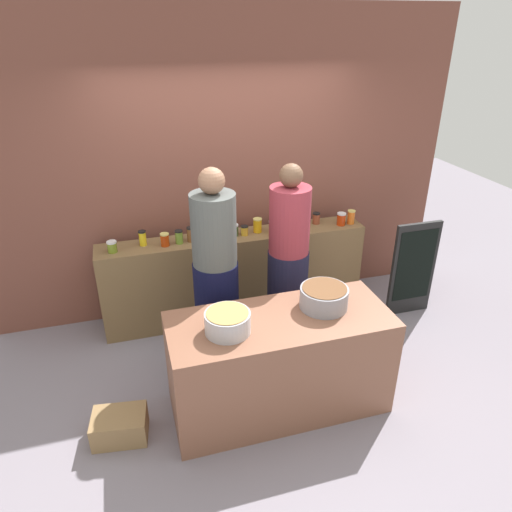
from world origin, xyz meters
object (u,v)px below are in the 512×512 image
cooking_pot_center (324,297)px  chalkboard_sign (413,269)px  preserve_jar_2 (165,240)px  preserve_jar_7 (244,230)px  preserve_jar_1 (143,238)px  preserve_jar_12 (316,218)px  bread_crate (120,426)px  preserve_jar_4 (191,234)px  cooking_pot_left (228,322)px  cook_with_tongs (216,281)px  preserve_jar_14 (351,217)px  preserve_jar_13 (341,219)px  preserve_jar_10 (282,223)px  preserve_jar_0 (112,247)px  preserve_jar_3 (179,237)px  preserve_jar_9 (273,227)px  preserve_jar_11 (294,222)px  preserve_jar_6 (234,230)px  preserve_jar_5 (218,230)px  preserve_jar_8 (258,225)px  cook_in_cap (288,269)px

cooking_pot_center → chalkboard_sign: size_ratio=0.36×
preserve_jar_2 → preserve_jar_7: size_ratio=1.29×
preserve_jar_1 → preserve_jar_2: preserve_jar_1 is taller
preserve_jar_12 → bread_crate: preserve_jar_12 is taller
cooking_pot_center → preserve_jar_4: bearing=121.3°
preserve_jar_4 → preserve_jar_7: bearing=-0.6°
chalkboard_sign → cooking_pot_left: bearing=-156.6°
preserve_jar_7 → cook_with_tongs: 0.81m
preserve_jar_14 → preserve_jar_13: bearing=-176.2°
cook_with_tongs → preserve_jar_10: bearing=40.3°
preserve_jar_1 → cook_with_tongs: (0.55, -0.72, -0.16)m
preserve_jar_0 → cook_with_tongs: cook_with_tongs is taller
preserve_jar_3 → cooking_pot_left: (0.14, -1.42, -0.07)m
preserve_jar_10 → cook_with_tongs: 1.13m
preserve_jar_0 → preserve_jar_9: bearing=-0.6°
preserve_jar_11 → chalkboard_sign: 1.33m
preserve_jar_7 → preserve_jar_11: size_ratio=0.95×
preserve_jar_1 → preserve_jar_12: size_ratio=1.23×
preserve_jar_6 → preserve_jar_9: size_ratio=0.87×
preserve_jar_11 → preserve_jar_12: 0.26m
preserve_jar_1 → cooking_pot_left: (0.47, -1.47, -0.07)m
preserve_jar_5 → preserve_jar_8: (0.40, -0.01, 0.01)m
preserve_jar_6 → preserve_jar_10: 0.52m
preserve_jar_8 → preserve_jar_11: (0.40, 0.02, -0.02)m
preserve_jar_7 → preserve_jar_13: size_ratio=0.74×
preserve_jar_4 → preserve_jar_7: preserve_jar_4 is taller
preserve_jar_0 → preserve_jar_9: size_ratio=0.80×
preserve_jar_3 → preserve_jar_1: bearing=170.9°
preserve_jar_2 → cook_with_tongs: size_ratio=0.07×
preserve_jar_14 → preserve_jar_9: bearing=-178.9°
cooking_pot_left → preserve_jar_13: bearing=42.0°
preserve_jar_1 → preserve_jar_8: bearing=-0.4°
preserve_jar_1 → cook_in_cap: cook_in_cap is taller
preserve_jar_9 → preserve_jar_12: 0.53m
preserve_jar_5 → cook_in_cap: cook_in_cap is taller
cooking_pot_left → cook_with_tongs: 0.77m
preserve_jar_8 → preserve_jar_11: 0.40m
preserve_jar_7 → cook_in_cap: cook_in_cap is taller
preserve_jar_7 → bread_crate: 2.11m
cooking_pot_center → preserve_jar_3: bearing=125.2°
preserve_jar_4 → bread_crate: preserve_jar_4 is taller
preserve_jar_12 → chalkboard_sign: same height
cooking_pot_center → cook_in_cap: bearing=92.6°
preserve_jar_0 → preserve_jar_5: preserve_jar_5 is taller
preserve_jar_0 → cooking_pot_center: size_ratio=0.29×
preserve_jar_8 → bread_crate: 2.24m
preserve_jar_9 → preserve_jar_14: preserve_jar_14 is taller
bread_crate → preserve_jar_14: bearing=28.3°
chalkboard_sign → preserve_jar_4: bearing=167.7°
cook_with_tongs → chalkboard_sign: size_ratio=1.76×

